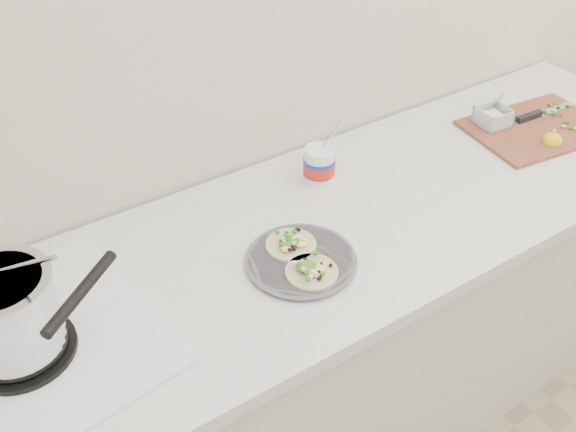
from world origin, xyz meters
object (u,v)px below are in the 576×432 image
stove (14,329)px  cutboard (534,124)px  taco_plate (301,258)px  tub (321,161)px

stove → cutboard: size_ratio=1.30×
stove → taco_plate: (0.61, -0.07, -0.06)m
cutboard → taco_plate: bearing=-165.9°
taco_plate → cutboard: size_ratio=0.59×
stove → taco_plate: 0.61m
stove → tub: size_ratio=2.93×
cutboard → stove: bearing=-171.4°
tub → cutboard: tub is taller
taco_plate → tub: bearing=47.0°
stove → cutboard: bearing=-6.2°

